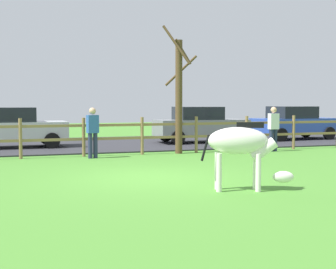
% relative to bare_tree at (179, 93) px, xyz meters
% --- Properties ---
extents(ground_plane, '(60.00, 60.00, 0.00)m').
position_rel_bare_tree_xyz_m(ground_plane, '(-2.42, -4.93, -2.15)').
color(ground_plane, '#47842D').
extents(parking_asphalt, '(28.00, 7.40, 0.05)m').
position_rel_bare_tree_xyz_m(parking_asphalt, '(-2.42, 4.37, -2.13)').
color(parking_asphalt, '#2D2D33').
rests_on(parking_asphalt, ground_plane).
extents(paddock_fence, '(20.27, 0.11, 1.30)m').
position_rel_bare_tree_xyz_m(paddock_fence, '(-3.34, 0.07, -1.41)').
color(paddock_fence, olive).
rests_on(paddock_fence, ground_plane).
extents(bare_tree, '(1.48, 1.49, 4.44)m').
position_rel_bare_tree_xyz_m(bare_tree, '(0.00, 0.00, 0.00)').
color(bare_tree, '#513A23').
rests_on(bare_tree, ground_plane).
extents(zebra, '(1.88, 0.86, 1.41)m').
position_rel_bare_tree_xyz_m(zebra, '(-1.16, -7.13, -1.22)').
color(zebra, white).
rests_on(zebra, ground_plane).
extents(parked_car_grey, '(4.02, 1.92, 1.56)m').
position_rel_bare_tree_xyz_m(parked_car_grey, '(2.25, 3.56, -1.31)').
color(parked_car_grey, slate).
rests_on(parked_car_grey, parking_asphalt).
extents(parked_car_silver, '(4.06, 2.00, 1.56)m').
position_rel_bare_tree_xyz_m(parked_car_silver, '(-5.57, 3.57, -1.31)').
color(parked_car_silver, '#B7BABF').
rests_on(parked_car_silver, parking_asphalt).
extents(parked_car_blue, '(4.11, 2.12, 1.56)m').
position_rel_bare_tree_xyz_m(parked_car_blue, '(7.12, 3.78, -1.31)').
color(parked_car_blue, '#2D4CAD').
rests_on(parked_car_blue, parking_asphalt).
extents(visitor_left_of_tree, '(0.40, 0.30, 1.64)m').
position_rel_bare_tree_xyz_m(visitor_left_of_tree, '(-3.13, -0.49, -1.24)').
color(visitor_left_of_tree, '#232847').
rests_on(visitor_left_of_tree, ground_plane).
extents(visitor_right_of_tree, '(0.38, 0.25, 1.64)m').
position_rel_bare_tree_xyz_m(visitor_right_of_tree, '(3.54, -0.42, -1.24)').
color(visitor_right_of_tree, '#232847').
rests_on(visitor_right_of_tree, ground_plane).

